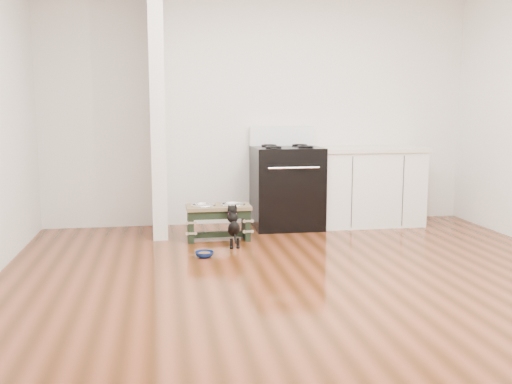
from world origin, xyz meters
The scene contains 8 objects.
ground centered at (0.00, 0.00, 0.00)m, with size 5.00×5.00×0.00m, color #45210C.
room_shell centered at (0.00, 0.00, 1.62)m, with size 5.00×5.00×5.00m.
partition_wall centered at (-1.18, 2.10, 1.35)m, with size 0.15×0.80×2.70m, color silver.
oven_range centered at (0.25, 2.16, 0.48)m, with size 0.76×0.69×1.14m.
cabinet_run centered at (1.23, 2.18, 0.45)m, with size 1.24×0.64×0.91m.
dog_feeder centered at (-0.58, 1.66, 0.26)m, with size 0.66×0.35×0.38m.
puppy centered at (-0.46, 1.36, 0.22)m, with size 0.12×0.34×0.40m.
floor_bowl centered at (-0.78, 0.97, 0.03)m, with size 0.21×0.21×0.05m.
Camera 1 is at (-1.15, -4.12, 1.35)m, focal length 40.00 mm.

